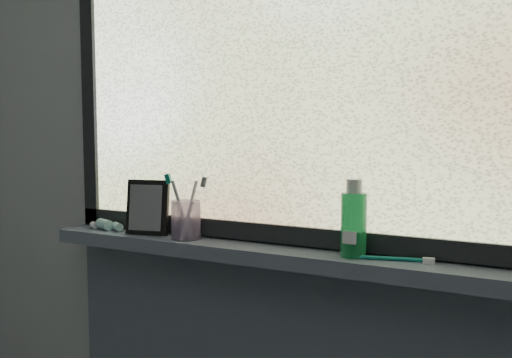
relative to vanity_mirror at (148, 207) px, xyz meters
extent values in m
cube|color=#9EA3A8|center=(0.51, 0.08, 0.15)|extent=(3.00, 0.01, 2.50)
cube|color=#4F586A|center=(0.51, 0.00, -0.10)|extent=(1.62, 0.14, 0.04)
cube|color=silver|center=(0.51, 0.06, 0.43)|extent=(1.50, 0.01, 1.00)
cube|color=black|center=(0.51, 0.05, -0.05)|extent=(1.60, 0.03, 0.05)
cube|color=black|center=(-0.26, 0.05, 0.43)|extent=(0.05, 0.03, 1.10)
cube|color=black|center=(0.00, 0.00, 0.00)|extent=(0.14, 0.09, 0.16)
cylinder|color=#B89DD0|center=(0.14, 0.00, -0.03)|extent=(0.11, 0.11, 0.11)
cylinder|color=#1D9A4F|center=(0.64, 0.00, 0.01)|extent=(0.07, 0.07, 0.16)
camera|label=1|loc=(1.08, -1.34, 0.24)|focal=40.00mm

